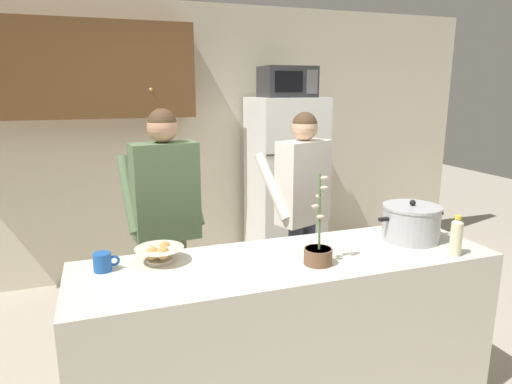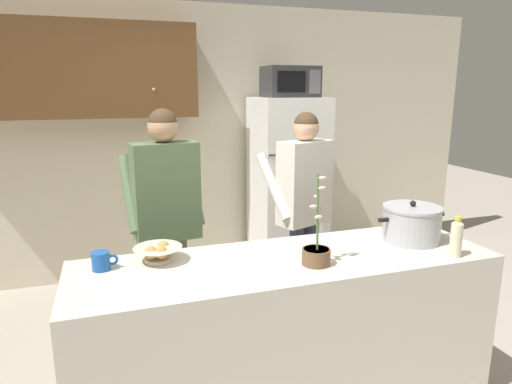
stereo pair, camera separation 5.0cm
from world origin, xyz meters
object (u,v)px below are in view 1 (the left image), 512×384
coffee_mug (103,262)px  potted_orchid (318,251)px  microwave (287,82)px  cooking_pot (411,223)px  bread_bowl (160,253)px  refrigerator (285,188)px  bottle_near_edge (456,236)px  person_near_pot (166,204)px  person_by_sink (302,194)px

coffee_mug → potted_orchid: potted_orchid is taller
microwave → cooking_pot: size_ratio=1.05×
bread_bowl → potted_orchid: size_ratio=0.54×
refrigerator → bread_bowl: (-1.42, -1.67, 0.10)m
refrigerator → coffee_mug: (-1.71, -1.70, 0.10)m
refrigerator → bread_bowl: size_ratio=6.70×
coffee_mug → bottle_near_edge: size_ratio=0.57×
person_near_pot → potted_orchid: 1.17m
microwave → person_by_sink: 1.25m
person_by_sink → cooking_pot: bearing=-71.5°
person_near_pot → microwave: bearing=37.3°
person_by_sink → cooking_pot: 0.95m
refrigerator → cooking_pot: 1.82m
cooking_pot → bottle_near_edge: bearing=-77.7°
microwave → potted_orchid: microwave is taller
coffee_mug → person_by_sink: bearing=28.3°
person_near_pot → bottle_near_edge: bearing=-37.7°
coffee_mug → bottle_near_edge: 1.89m
person_by_sink → cooking_pot: person_by_sink is taller
person_near_pot → bottle_near_edge: size_ratio=7.43×
coffee_mug → microwave: bearing=44.4°
refrigerator → microwave: 1.01m
person_near_pot → bread_bowl: (-0.13, -0.67, -0.10)m
microwave → bottle_near_edge: (0.13, -2.09, -0.85)m
refrigerator → microwave: microwave is taller
person_near_pot → person_by_sink: 1.06m
person_near_pot → potted_orchid: size_ratio=3.52×
refrigerator → person_near_pot: size_ratio=1.02×
person_near_pot → potted_orchid: bearing=-55.9°
refrigerator → microwave: (0.00, -0.02, 1.01)m
coffee_mug → potted_orchid: 1.10m
person_near_pot → bottle_near_edge: 1.80m
person_by_sink → coffee_mug: 1.67m
cooking_pot → coffee_mug: bearing=176.4°
bottle_near_edge → potted_orchid: potted_orchid is taller
refrigerator → bottle_near_edge: (0.13, -2.11, 0.16)m
refrigerator → person_by_sink: refrigerator is taller
bread_bowl → person_by_sink: bearing=32.9°
refrigerator → microwave: size_ratio=3.62×
person_near_pot → cooking_pot: size_ratio=3.73×
potted_orchid → bread_bowl: bearing=159.3°
bread_bowl → bottle_near_edge: size_ratio=1.13×
cooking_pot → coffee_mug: 1.78m
refrigerator → potted_orchid: (-0.64, -1.97, 0.12)m
microwave → coffee_mug: size_ratio=3.66×
microwave → potted_orchid: bearing=-108.2°
person_by_sink → potted_orchid: person_by_sink is taller
person_by_sink → coffee_mug: size_ratio=12.62×
cooking_pot → bottle_near_edge: 0.31m
potted_orchid → refrigerator: bearing=72.0°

